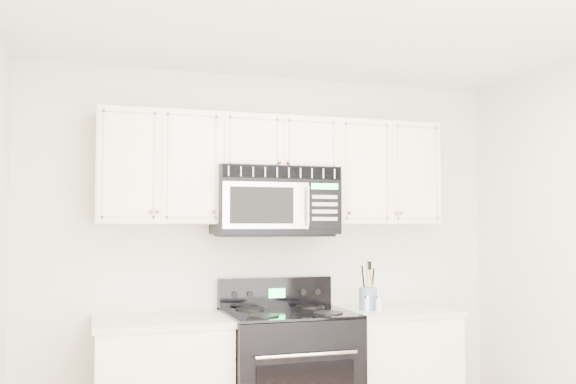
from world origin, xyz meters
name	(u,v)px	position (x,y,z in m)	size (l,w,h in m)	color
room	(372,271)	(0.00, 0.00, 1.30)	(3.51, 3.51, 2.61)	#9B6B56
base_cabinet_right	(390,379)	(0.80, 1.44, 0.43)	(0.86, 0.65, 0.92)	beige
range	(288,379)	(0.03, 1.40, 0.48)	(0.83, 0.75, 1.14)	black
upper_cabinets	(276,165)	(0.00, 1.58, 1.93)	(2.44, 0.37, 0.75)	beige
microwave	(274,201)	(-0.03, 1.54, 1.68)	(0.84, 0.47, 0.46)	black
utensil_crock	(368,298)	(0.62, 1.40, 1.00)	(0.12, 0.12, 0.33)	#495D72
shaker_salt	(367,303)	(0.59, 1.36, 0.97)	(0.04, 0.04, 0.10)	silver
shaker_pepper	(379,304)	(0.65, 1.29, 0.97)	(0.04, 0.04, 0.10)	silver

